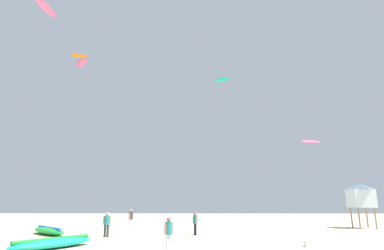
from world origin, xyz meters
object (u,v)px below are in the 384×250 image
(kite_aloft_0, at_px, (46,8))
(kite_aloft_3, at_px, (81,63))
(person_foreground, at_px, (169,231))
(person_midground, at_px, (131,218))
(cooler_box, at_px, (310,244))
(kite_grounded_near, at_px, (53,243))
(kite_grounded_mid, at_px, (49,231))
(lifeguard_tower, at_px, (360,195))
(kite_aloft_1, at_px, (222,80))
(kite_aloft_4, at_px, (79,56))
(person_right, at_px, (195,221))
(kite_aloft_2, at_px, (311,142))
(person_left, at_px, (107,222))

(kite_aloft_0, relative_size, kite_aloft_3, 0.89)
(person_foreground, height_order, person_midground, person_midground)
(cooler_box, bearing_deg, person_midground, 137.69)
(kite_grounded_near, xyz_separation_m, kite_aloft_0, (-7.51, 10.06, 21.19))
(person_midground, bearing_deg, kite_grounded_mid, 59.30)
(lifeguard_tower, height_order, kite_aloft_1, kite_aloft_1)
(kite_aloft_3, distance_m, kite_aloft_4, 4.58)
(person_midground, relative_size, kite_aloft_4, 0.61)
(person_right, xyz_separation_m, kite_aloft_1, (3.12, 9.72, 15.34))
(kite_grounded_mid, height_order, kite_aloft_2, kite_aloft_2)
(kite_aloft_1, height_order, kite_aloft_2, kite_aloft_1)
(cooler_box, height_order, kite_aloft_4, kite_aloft_4)
(person_midground, distance_m, kite_grounded_mid, 7.21)
(cooler_box, bearing_deg, person_right, 136.56)
(kite_grounded_mid, xyz_separation_m, cooler_box, (17.55, -6.31, -0.13))
(person_foreground, height_order, kite_aloft_3, kite_aloft_3)
(person_foreground, distance_m, lifeguard_tower, 22.75)
(kite_aloft_3, xyz_separation_m, kite_aloft_4, (-1.74, 3.18, 2.81))
(person_midground, xyz_separation_m, kite_aloft_4, (-14.01, 19.21, 25.75))
(kite_aloft_3, bearing_deg, person_left, -62.22)
(person_left, distance_m, kite_aloft_1, 21.18)
(kite_aloft_1, distance_m, kite_aloft_4, 29.28)
(lifeguard_tower, distance_m, kite_aloft_4, 46.56)
(kite_aloft_0, relative_size, kite_aloft_4, 1.19)
(kite_grounded_near, height_order, cooler_box, kite_grounded_near)
(person_left, relative_size, lifeguard_tower, 0.41)
(person_midground, xyz_separation_m, kite_grounded_mid, (-5.19, -4.94, -0.75))
(kite_grounded_mid, height_order, kite_aloft_3, kite_aloft_3)
(kite_aloft_4, bearing_deg, kite_aloft_0, -77.06)
(person_foreground, bearing_deg, person_right, -56.19)
(person_right, distance_m, cooler_box, 8.86)
(kite_grounded_mid, bearing_deg, kite_aloft_2, 41.64)
(person_midground, height_order, person_right, person_midground)
(kite_aloft_1, relative_size, kite_aloft_3, 0.53)
(lifeguard_tower, xyz_separation_m, kite_aloft_3, (-34.19, 14.54, 20.92))
(kite_aloft_0, distance_m, kite_aloft_2, 42.88)
(person_foreground, xyz_separation_m, kite_grounded_mid, (-9.85, 8.24, -0.69))
(person_foreground, bearing_deg, kite_aloft_2, -77.14)
(person_midground, distance_m, kite_aloft_4, 35.05)
(kite_grounded_near, height_order, kite_aloft_3, kite_aloft_3)
(person_foreground, relative_size, kite_aloft_3, 0.43)
(person_left, bearing_deg, cooler_box, 50.79)
(person_foreground, height_order, kite_aloft_0, kite_aloft_0)
(kite_grounded_near, bearing_deg, lifeguard_tower, 30.38)
(person_left, bearing_deg, person_midground, 157.97)
(person_midground, relative_size, person_left, 1.03)
(kite_aloft_2, bearing_deg, kite_aloft_1, -132.54)
(person_left, xyz_separation_m, lifeguard_tower, (22.24, 8.15, 2.06))
(person_midground, bearing_deg, person_foreground, 125.18)
(kite_grounded_mid, xyz_separation_m, kite_aloft_0, (-3.89, 2.72, 21.18))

